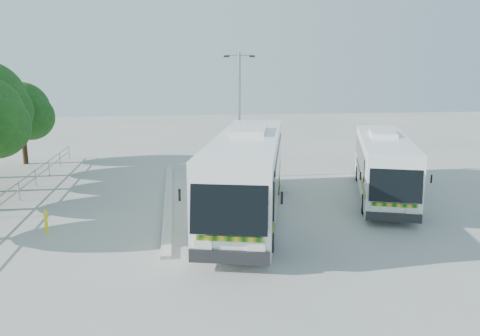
{
  "coord_description": "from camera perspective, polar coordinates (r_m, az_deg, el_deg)",
  "views": [
    {
      "loc": [
        -1.83,
        -21.98,
        6.65
      ],
      "look_at": [
        1.45,
        1.62,
        1.69
      ],
      "focal_mm": 35.0,
      "sensor_mm": 36.0,
      "label": 1
    }
  ],
  "objects": [
    {
      "name": "railing",
      "position": [
        27.87,
        -24.77,
        -1.59
      ],
      "size": [
        0.06,
        22.0,
        1.0
      ],
      "color": "gray",
      "rests_on": "ground"
    },
    {
      "name": "kerb_divider",
      "position": [
        24.87,
        -8.74,
        -3.72
      ],
      "size": [
        0.4,
        16.0,
        0.15
      ],
      "primitive_type": "cube",
      "color": "#B2B2AD",
      "rests_on": "ground"
    },
    {
      "name": "coach_adjacent",
      "position": [
        26.32,
        17.0,
        0.52
      ],
      "size": [
        5.99,
        11.66,
        3.21
      ],
      "rotation": [
        0.0,
        0.0,
        -0.34
      ],
      "color": "white",
      "rests_on": "ground"
    },
    {
      "name": "tree_far_e",
      "position": [
        37.0,
        -25.03,
        6.38
      ],
      "size": [
        4.54,
        4.28,
        5.92
      ],
      "color": "#382314",
      "rests_on": "ground"
    },
    {
      "name": "ground",
      "position": [
        23.04,
        -3.04,
        -5.04
      ],
      "size": [
        100.0,
        100.0,
        0.0
      ],
      "primitive_type": "plane",
      "color": "#A8A8A3",
      "rests_on": "ground"
    },
    {
      "name": "lamppost",
      "position": [
        29.1,
        -0.08,
        7.08
      ],
      "size": [
        1.9,
        0.42,
        7.76
      ],
      "rotation": [
        0.0,
        0.0,
        -0.13
      ],
      "color": "#94979C",
      "rests_on": "ground"
    },
    {
      "name": "bollard",
      "position": [
        21.17,
        -22.56,
        -6.08
      ],
      "size": [
        0.15,
        0.15,
        0.99
      ],
      "primitive_type": "cylinder",
      "rotation": [
        0.0,
        0.0,
        0.09
      ],
      "color": "yellow",
      "rests_on": "ground"
    },
    {
      "name": "coach_main",
      "position": [
        21.69,
        0.92,
        -0.46
      ],
      "size": [
        5.91,
        13.83,
        3.77
      ],
      "rotation": [
        0.0,
        0.0,
        -0.24
      ],
      "color": "white",
      "rests_on": "ground"
    }
  ]
}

